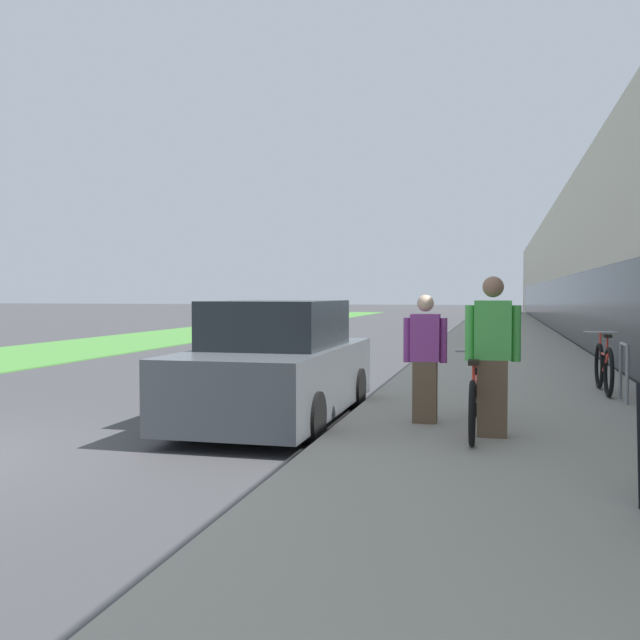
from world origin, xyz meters
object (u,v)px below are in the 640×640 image
bike_rack_hoop (624,366)px  cruiser_bike_nearest (604,368)px  person_rider (493,356)px  tandem_bicycle (475,398)px  parked_sedan_curbside (278,367)px  person_bystander (425,359)px

bike_rack_hoop → cruiser_bike_nearest: 0.91m
person_rider → tandem_bicycle: bearing=121.6°
tandem_bicycle → person_rider: 0.63m
bike_rack_hoop → parked_sedan_curbside: (-4.61, -1.91, 0.06)m
tandem_bicycle → bike_rack_hoop: (2.02, 2.73, 0.15)m
person_bystander → person_rider: bearing=-39.9°
parked_sedan_curbside → tandem_bicycle: bearing=-17.6°
person_bystander → parked_sedan_curbside: person_bystander is taller
person_bystander → tandem_bicycle: bearing=-30.1°
tandem_bicycle → bike_rack_hoop: 3.40m
tandem_bicycle → parked_sedan_curbside: size_ratio=0.58×
person_rider → person_bystander: bearing=140.1°
person_rider → person_bystander: (-0.79, 0.66, -0.10)m
person_rider → person_bystander: size_ratio=1.13×
parked_sedan_curbside → cruiser_bike_nearest: bearing=32.1°
cruiser_bike_nearest → parked_sedan_curbside: 5.27m
tandem_bicycle → parked_sedan_curbside: 2.73m
bike_rack_hoop → cruiser_bike_nearest: cruiser_bike_nearest is taller
cruiser_bike_nearest → parked_sedan_curbside: parked_sedan_curbside is taller
person_rider → parked_sedan_curbside: 3.03m
person_rider → bike_rack_hoop: 3.57m
cruiser_bike_nearest → person_rider: bearing=-113.0°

